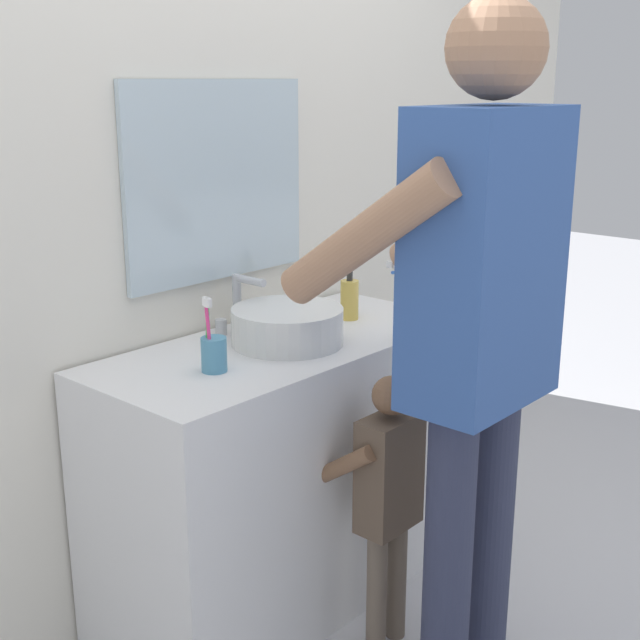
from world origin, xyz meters
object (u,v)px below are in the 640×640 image
at_px(toothbrush_cup, 213,352).
at_px(child_toddler, 387,489).
at_px(adult_parent, 476,303).
at_px(soap_bottle, 349,299).

xyz_separation_m(toothbrush_cup, child_toddler, (0.31, -0.36, -0.40)).
xyz_separation_m(toothbrush_cup, adult_parent, (0.34, -0.60, 0.18)).
xyz_separation_m(toothbrush_cup, soap_bottle, (0.65, 0.06, 0.01)).
bearing_deg(child_toddler, soap_bottle, 51.43).
bearing_deg(toothbrush_cup, child_toddler, -48.86).
distance_m(toothbrush_cup, child_toddler, 0.62).
distance_m(soap_bottle, child_toddler, 0.68).
height_order(soap_bottle, child_toddler, soap_bottle).
relative_size(soap_bottle, adult_parent, 0.09).
bearing_deg(soap_bottle, toothbrush_cup, -174.72).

